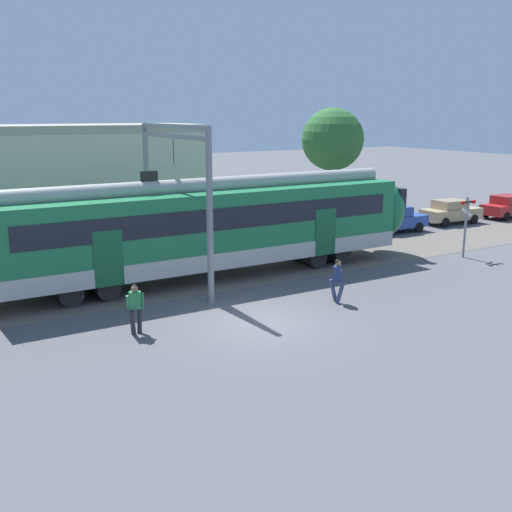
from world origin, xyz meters
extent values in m
plane|color=#515156|center=(0.00, 0.00, 0.00)|extent=(160.00, 160.00, 0.00)
cube|color=#B7B7B2|center=(1.23, 6.09, 1.05)|extent=(18.00, 3.06, 0.70)
cube|color=#1E7542|center=(1.23, 6.09, 2.60)|extent=(18.00, 3.00, 2.40)
cube|color=black|center=(1.23, 4.57, 2.80)|extent=(16.56, 0.03, 0.90)
cube|color=#165731|center=(6.18, 4.57, 1.75)|extent=(1.10, 0.04, 2.10)
cube|color=#165731|center=(-3.72, 4.57, 1.75)|extent=(1.10, 0.04, 2.10)
cylinder|color=#9C9C97|center=(1.23, 6.09, 3.98)|extent=(17.64, 0.70, 0.70)
cube|color=black|center=(-1.47, 6.09, 4.53)|extent=(0.70, 0.12, 0.40)
cylinder|color=black|center=(7.51, 6.09, 0.45)|extent=(0.90, 2.40, 0.90)
cylinder|color=black|center=(6.11, 6.09, 0.45)|extent=(0.90, 2.40, 0.90)
cylinder|color=black|center=(-3.65, 6.09, 0.45)|extent=(0.90, 2.40, 0.90)
cylinder|color=black|center=(-5.05, 6.09, 0.45)|extent=(0.90, 2.40, 0.90)
ellipsoid|color=#1E7542|center=(10.78, 6.09, 2.25)|extent=(1.80, 2.85, 2.95)
cube|color=black|center=(11.13, 6.09, 2.85)|extent=(0.40, 2.40, 1.00)
cylinder|color=#28282D|center=(-4.08, 1.06, 0.43)|extent=(0.30, 0.38, 0.87)
cylinder|color=#28282D|center=(-3.79, 1.23, 0.43)|extent=(0.30, 0.38, 0.87)
cube|color=#2D7F47|center=(-3.94, 1.14, 1.14)|extent=(0.43, 0.38, 0.56)
cylinder|color=#2D7F47|center=(-3.70, 1.11, 1.09)|extent=(0.19, 0.26, 0.52)
cylinder|color=#2D7F47|center=(-4.17, 1.17, 1.09)|extent=(0.19, 0.26, 0.52)
sphere|color=brown|center=(-3.95, 1.13, 1.53)|extent=(0.22, 0.22, 0.22)
sphere|color=black|center=(-3.94, 1.14, 1.56)|extent=(0.20, 0.20, 0.20)
cube|color=black|center=(-3.85, 1.30, 1.16)|extent=(0.32, 0.27, 0.40)
cylinder|color=navy|center=(3.73, 0.33, 0.43)|extent=(0.36, 0.35, 0.87)
cylinder|color=navy|center=(3.65, 0.65, 0.43)|extent=(0.36, 0.35, 0.87)
cube|color=navy|center=(3.69, 0.49, 1.14)|extent=(0.42, 0.43, 0.56)
cylinder|color=navy|center=(3.78, 0.71, 1.09)|extent=(0.24, 0.23, 0.52)
cylinder|color=navy|center=(3.60, 0.28, 1.09)|extent=(0.24, 0.23, 0.52)
sphere|color=#9E7051|center=(3.70, 0.48, 1.53)|extent=(0.22, 0.22, 0.22)
sphere|color=black|center=(3.69, 0.49, 1.56)|extent=(0.20, 0.20, 0.20)
cube|color=#284799|center=(15.12, 9.60, 0.64)|extent=(4.01, 1.66, 0.68)
cube|color=navy|center=(14.97, 9.60, 1.26)|extent=(1.91, 1.45, 0.56)
cube|color=black|center=(15.92, 9.59, 1.22)|extent=(0.13, 1.37, 0.48)
cylinder|color=black|center=(16.36, 10.37, 0.30)|extent=(0.60, 0.20, 0.60)
cylinder|color=black|center=(16.35, 8.81, 0.30)|extent=(0.60, 0.20, 0.60)
cylinder|color=black|center=(13.88, 10.38, 0.30)|extent=(0.60, 0.20, 0.60)
cylinder|color=black|center=(13.87, 8.82, 0.30)|extent=(0.60, 0.20, 0.60)
cube|color=tan|center=(20.23, 9.85, 0.64)|extent=(4.08, 1.84, 0.68)
cube|color=#9D8662|center=(20.08, 9.86, 1.26)|extent=(1.97, 1.54, 0.56)
cube|color=black|center=(21.02, 9.81, 1.22)|extent=(0.19, 1.37, 0.48)
cylinder|color=black|center=(21.50, 10.57, 0.30)|extent=(0.61, 0.23, 0.60)
cylinder|color=black|center=(21.42, 9.01, 0.30)|extent=(0.61, 0.23, 0.60)
cylinder|color=black|center=(19.03, 10.70, 0.30)|extent=(0.61, 0.23, 0.60)
cylinder|color=black|center=(18.95, 9.14, 0.30)|extent=(0.61, 0.23, 0.60)
cube|color=#B22323|center=(25.30, 9.44, 0.64)|extent=(4.06, 1.79, 0.68)
cube|color=maroon|center=(25.15, 9.43, 1.26)|extent=(1.95, 1.51, 0.56)
cylinder|color=black|center=(26.51, 10.27, 0.30)|extent=(0.61, 0.22, 0.60)
cylinder|color=black|center=(24.03, 10.17, 0.30)|extent=(0.61, 0.22, 0.60)
cylinder|color=black|center=(24.09, 8.61, 0.30)|extent=(0.61, 0.22, 0.60)
cylinder|color=gray|center=(-0.38, 2.89, 3.25)|extent=(0.24, 0.24, 6.50)
cylinder|color=gray|center=(-0.38, 9.29, 3.25)|extent=(0.24, 0.24, 6.50)
cube|color=gray|center=(-0.38, 6.09, 6.45)|extent=(0.20, 6.40, 0.16)
cube|color=gray|center=(-0.38, 6.09, 6.05)|extent=(0.20, 6.40, 0.16)
cylinder|color=black|center=(-0.38, 6.09, 5.45)|extent=(0.03, 0.03, 1.00)
cylinder|color=gray|center=(13.56, 3.06, 1.50)|extent=(0.11, 0.11, 3.00)
cube|color=black|center=(13.56, 3.06, 2.75)|extent=(0.80, 0.10, 0.10)
sphere|color=red|center=(13.18, 3.00, 2.75)|extent=(0.20, 0.20, 0.20)
sphere|color=red|center=(13.94, 3.00, 2.75)|extent=(0.20, 0.20, 0.20)
cube|color=white|center=(13.56, 3.03, 2.25)|extent=(0.72, 0.03, 0.48)
cylinder|color=brown|center=(16.45, 17.55, 1.81)|extent=(0.32, 0.32, 3.61)
sphere|color=#2D662D|center=(16.45, 17.55, 5.14)|extent=(4.37, 4.37, 4.37)
camera|label=1|loc=(-9.86, -16.52, 6.97)|focal=42.00mm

